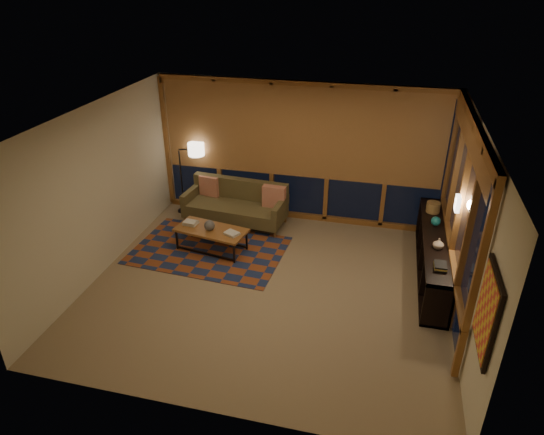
% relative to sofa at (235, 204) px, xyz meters
% --- Properties ---
extents(floor, '(5.50, 5.00, 0.01)m').
position_rel_sofa_xyz_m(floor, '(1.15, -1.93, -0.40)').
color(floor, tan).
rests_on(floor, ground).
extents(ceiling, '(5.50, 5.00, 0.01)m').
position_rel_sofa_xyz_m(ceiling, '(1.15, -1.93, 2.30)').
color(ceiling, white).
rests_on(ceiling, walls).
extents(walls, '(5.51, 5.01, 2.70)m').
position_rel_sofa_xyz_m(walls, '(1.15, -1.93, 0.95)').
color(walls, beige).
rests_on(walls, floor).
extents(window_wall_back, '(5.30, 0.16, 2.60)m').
position_rel_sofa_xyz_m(window_wall_back, '(1.15, 0.50, 0.95)').
color(window_wall_back, '#9D5627').
rests_on(window_wall_back, walls).
extents(window_wall_right, '(0.16, 3.70, 2.60)m').
position_rel_sofa_xyz_m(window_wall_right, '(3.83, -1.33, 0.95)').
color(window_wall_right, '#9D5627').
rests_on(window_wall_right, walls).
extents(wall_art, '(0.06, 0.74, 0.94)m').
position_rel_sofa_xyz_m(wall_art, '(3.86, -3.78, 1.05)').
color(wall_art, '#DE3F2E').
rests_on(wall_art, walls).
extents(wall_sconce, '(0.12, 0.18, 0.22)m').
position_rel_sofa_xyz_m(wall_sconce, '(3.77, -1.48, 1.15)').
color(wall_sconce, '#F5E2C6').
rests_on(wall_sconce, walls).
extents(sofa, '(2.00, 0.95, 0.80)m').
position_rel_sofa_xyz_m(sofa, '(0.00, 0.00, 0.00)').
color(sofa, '#4D4326').
rests_on(sofa, floor).
extents(pillow_left, '(0.42, 0.21, 0.40)m').
position_rel_sofa_xyz_m(pillow_left, '(-0.61, 0.27, 0.20)').
color(pillow_left, '#C52500').
rests_on(pillow_left, sofa).
extents(pillow_right, '(0.45, 0.18, 0.44)m').
position_rel_sofa_xyz_m(pillow_right, '(0.76, 0.07, 0.22)').
color(pillow_right, '#C52500').
rests_on(pillow_right, sofa).
extents(area_rug, '(2.71, 1.90, 0.01)m').
position_rel_sofa_xyz_m(area_rug, '(-0.14, -1.13, -0.39)').
color(area_rug, brown).
rests_on(area_rug, floor).
extents(coffee_table, '(1.32, 0.77, 0.41)m').
position_rel_sofa_xyz_m(coffee_table, '(-0.09, -1.08, -0.19)').
color(coffee_table, '#9D5627').
rests_on(coffee_table, floor).
extents(book_stack_a, '(0.24, 0.20, 0.07)m').
position_rel_sofa_xyz_m(book_stack_a, '(-0.50, -1.00, 0.05)').
color(book_stack_a, silver).
rests_on(book_stack_a, coffee_table).
extents(book_stack_b, '(0.30, 0.27, 0.05)m').
position_rel_sofa_xyz_m(book_stack_b, '(0.32, -1.16, 0.04)').
color(book_stack_b, silver).
rests_on(book_stack_b, coffee_table).
extents(ceramic_pot, '(0.21, 0.21, 0.18)m').
position_rel_sofa_xyz_m(ceramic_pot, '(-0.10, -1.11, 0.11)').
color(ceramic_pot, black).
rests_on(ceramic_pot, coffee_table).
extents(floor_lamp, '(0.56, 0.45, 1.46)m').
position_rel_sofa_xyz_m(floor_lamp, '(-1.18, 0.23, 0.33)').
color(floor_lamp, black).
rests_on(floor_lamp, floor).
extents(bookshelf, '(0.40, 2.84, 0.71)m').
position_rel_sofa_xyz_m(bookshelf, '(3.64, -0.93, -0.04)').
color(bookshelf, black).
rests_on(bookshelf, floor).
extents(basket, '(0.28, 0.28, 0.18)m').
position_rel_sofa_xyz_m(basket, '(3.62, -0.08, 0.40)').
color(basket, '#A48849').
rests_on(basket, bookshelf).
extents(teal_bowl, '(0.18, 0.18, 0.16)m').
position_rel_sofa_xyz_m(teal_bowl, '(3.64, -0.58, 0.39)').
color(teal_bowl, '#166B6C').
rests_on(teal_bowl, bookshelf).
extents(vase, '(0.20, 0.20, 0.17)m').
position_rel_sofa_xyz_m(vase, '(3.64, -1.33, 0.40)').
color(vase, tan).
rests_on(vase, bookshelf).
extents(shelf_book_stack, '(0.22, 0.28, 0.08)m').
position_rel_sofa_xyz_m(shelf_book_stack, '(3.64, -1.88, 0.35)').
color(shelf_book_stack, silver).
rests_on(shelf_book_stack, bookshelf).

